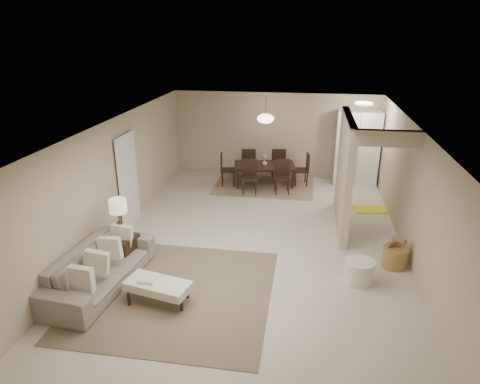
% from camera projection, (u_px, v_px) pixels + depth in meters
% --- Properties ---
extents(floor, '(9.00, 9.00, 0.00)m').
position_uv_depth(floor, '(255.00, 244.00, 8.94)').
color(floor, beige).
rests_on(floor, ground).
extents(ceiling, '(9.00, 9.00, 0.00)m').
position_uv_depth(ceiling, '(257.00, 126.00, 8.05)').
color(ceiling, white).
rests_on(ceiling, back_wall).
extents(back_wall, '(6.00, 0.00, 6.00)m').
position_uv_depth(back_wall, '(275.00, 136.00, 12.64)').
color(back_wall, '#BBA78D').
rests_on(back_wall, floor).
extents(left_wall, '(0.00, 9.00, 9.00)m').
position_uv_depth(left_wall, '(114.00, 180.00, 8.94)').
color(left_wall, '#BBA78D').
rests_on(left_wall, floor).
extents(right_wall, '(0.00, 9.00, 9.00)m').
position_uv_depth(right_wall, '(414.00, 197.00, 8.05)').
color(right_wall, '#BBA78D').
rests_on(right_wall, floor).
extents(partition, '(0.15, 2.50, 2.50)m').
position_uv_depth(partition, '(344.00, 173.00, 9.38)').
color(partition, '#BBA78D').
rests_on(partition, floor).
extents(doorway, '(0.04, 0.90, 2.04)m').
position_uv_depth(doorway, '(128.00, 181.00, 9.57)').
color(doorway, black).
rests_on(doorway, floor).
extents(pantry_cabinet, '(1.20, 0.55, 2.10)m').
position_uv_depth(pantry_cabinet, '(357.00, 148.00, 12.04)').
color(pantry_cabinet, white).
rests_on(pantry_cabinet, floor).
extents(flush_light, '(0.44, 0.44, 0.05)m').
position_uv_depth(flush_light, '(364.00, 104.00, 10.67)').
color(flush_light, white).
rests_on(flush_light, ceiling).
extents(living_rug, '(3.20, 3.20, 0.01)m').
position_uv_depth(living_rug, '(176.00, 292.00, 7.29)').
color(living_rug, brown).
rests_on(living_rug, floor).
extents(sofa, '(2.48, 1.18, 0.70)m').
position_uv_depth(sofa, '(100.00, 268.00, 7.36)').
color(sofa, gray).
rests_on(sofa, floor).
extents(ottoman_bench, '(1.14, 0.70, 0.38)m').
position_uv_depth(ottoman_bench, '(158.00, 286.00, 6.93)').
color(ottoman_bench, beige).
rests_on(ottoman_bench, living_rug).
extents(side_table, '(0.60, 0.60, 0.55)m').
position_uv_depth(side_table, '(123.00, 250.00, 8.14)').
color(side_table, black).
rests_on(side_table, floor).
extents(table_lamp, '(0.32, 0.32, 0.76)m').
position_uv_depth(table_lamp, '(118.00, 209.00, 7.84)').
color(table_lamp, '#4E3821').
rests_on(table_lamp, side_table).
extents(round_pouf, '(0.53, 0.53, 0.41)m').
position_uv_depth(round_pouf, '(359.00, 272.00, 7.53)').
color(round_pouf, beige).
rests_on(round_pouf, floor).
extents(wicker_basket, '(0.53, 0.53, 0.39)m').
position_uv_depth(wicker_basket, '(395.00, 257.00, 8.03)').
color(wicker_basket, olive).
rests_on(wicker_basket, floor).
extents(dining_rug, '(2.80, 2.10, 0.01)m').
position_uv_depth(dining_rug, '(264.00, 185.00, 12.31)').
color(dining_rug, '#8E7258').
rests_on(dining_rug, floor).
extents(dining_table, '(1.82, 1.20, 0.60)m').
position_uv_depth(dining_table, '(264.00, 175.00, 12.20)').
color(dining_table, black).
rests_on(dining_table, dining_rug).
extents(dining_chairs, '(2.52, 1.98, 0.93)m').
position_uv_depth(dining_chairs, '(264.00, 170.00, 12.14)').
color(dining_chairs, black).
rests_on(dining_chairs, dining_rug).
extents(vase, '(0.17, 0.17, 0.14)m').
position_uv_depth(vase, '(265.00, 163.00, 12.07)').
color(vase, white).
rests_on(vase, dining_table).
extents(yellow_mat, '(0.93, 0.66, 0.01)m').
position_uv_depth(yellow_mat, '(371.00, 209.00, 10.62)').
color(yellow_mat, yellow).
rests_on(yellow_mat, floor).
extents(pendant_light, '(0.46, 0.46, 0.71)m').
position_uv_depth(pendant_light, '(266.00, 119.00, 11.62)').
color(pendant_light, '#4E3821').
rests_on(pendant_light, ceiling).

